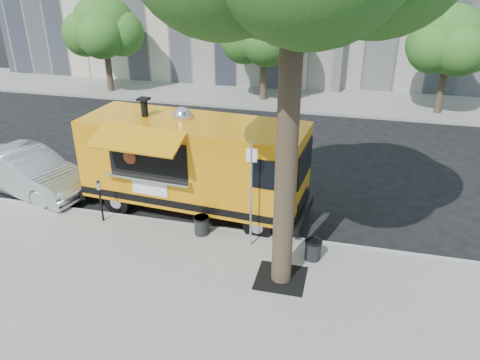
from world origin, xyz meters
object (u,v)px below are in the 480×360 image
at_px(food_truck, 193,163).
at_px(sedan, 28,172).
at_px(far_tree_a, 104,26).
at_px(sign_post, 251,189).
at_px(far_tree_b, 265,30).
at_px(trash_bin_left, 313,249).
at_px(trash_bin_right, 202,225).
at_px(parking_meter, 100,196).
at_px(far_tree_c, 451,40).

relative_size(food_truck, sedan, 1.55).
bearing_deg(far_tree_a, sign_post, -50.17).
bearing_deg(sign_post, far_tree_b, 100.15).
relative_size(trash_bin_left, trash_bin_right, 1.00).
bearing_deg(sedan, trash_bin_left, -85.70).
bearing_deg(parking_meter, food_truck, 32.90).
relative_size(far_tree_a, sign_post, 1.79).
height_order(sign_post, parking_meter, sign_post).
height_order(sign_post, trash_bin_left, sign_post).
bearing_deg(food_truck, parking_meter, -142.58).
xyz_separation_m(food_truck, trash_bin_right, (0.73, -1.49, -1.19)).
height_order(far_tree_c, trash_bin_left, far_tree_c).
bearing_deg(sedan, food_truck, -73.64).
bearing_deg(far_tree_a, trash_bin_right, -53.50).
bearing_deg(trash_bin_left, sedan, 169.63).
relative_size(parking_meter, sedan, 0.29).
bearing_deg(parking_meter, far_tree_c, 51.34).
height_order(far_tree_a, far_tree_b, far_tree_b).
bearing_deg(food_truck, far_tree_b, 96.13).
distance_m(sign_post, parking_meter, 4.64).
xyz_separation_m(far_tree_a, sedan, (3.54, -12.30, -3.01)).
xyz_separation_m(sign_post, food_truck, (-2.20, 1.72, -0.21)).
xyz_separation_m(sedan, trash_bin_right, (6.54, -1.32, -0.32)).
distance_m(sign_post, food_truck, 2.80).
distance_m(parking_meter, trash_bin_right, 3.13).
bearing_deg(far_tree_c, sign_post, -114.81).
xyz_separation_m(far_tree_b, parking_meter, (-2.00, -14.05, -2.85)).
bearing_deg(far_tree_a, trash_bin_left, -46.72).
height_order(sign_post, food_truck, food_truck).
height_order(far_tree_a, sign_post, far_tree_a).
bearing_deg(sedan, far_tree_c, -34.72).
bearing_deg(food_truck, far_tree_c, 59.25).
relative_size(far_tree_b, sign_post, 1.83).
distance_m(far_tree_b, far_tree_c, 9.01).
bearing_deg(far_tree_c, far_tree_b, 178.09).
bearing_deg(trash_bin_right, far_tree_c, 60.01).
distance_m(far_tree_b, trash_bin_left, 15.47).
distance_m(sign_post, trash_bin_right, 2.05).
xyz_separation_m(far_tree_a, far_tree_b, (9.00, 0.40, 0.06)).
bearing_deg(far_tree_a, food_truck, -52.36).
bearing_deg(sign_post, parking_meter, 177.48).
relative_size(far_tree_b, trash_bin_right, 10.23).
bearing_deg(far_tree_b, sign_post, -79.85).
relative_size(far_tree_a, parking_meter, 4.01).
distance_m(far_tree_c, trash_bin_left, 15.30).
xyz_separation_m(far_tree_c, parking_meter, (-11.00, -13.75, -2.74)).
distance_m(far_tree_c, trash_bin_right, 16.18).
height_order(sign_post, trash_bin_right, sign_post).
bearing_deg(parking_meter, sign_post, -2.52).
bearing_deg(sedan, parking_meter, -96.66).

